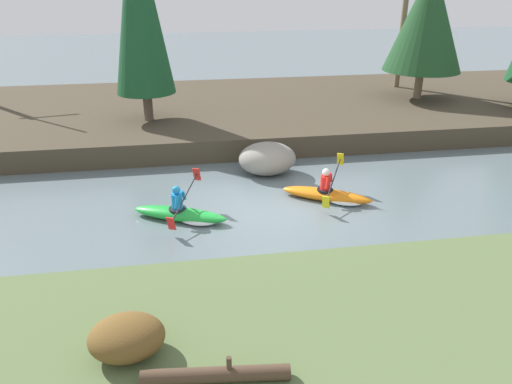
{
  "coord_description": "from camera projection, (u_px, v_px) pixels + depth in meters",
  "views": [
    {
      "loc": [
        -2.37,
        -12.59,
        6.32
      ],
      "look_at": [
        -0.27,
        0.15,
        0.55
      ],
      "focal_mm": 35.0,
      "sensor_mm": 36.0,
      "label": 1
    }
  ],
  "objects": [
    {
      "name": "conifer_tree_far_left",
      "position": [
        139.0,
        0.0,
        18.14
      ],
      "size": [
        2.27,
        2.27,
        7.87
      ],
      "color": "brown",
      "rests_on": "riverbank_far"
    },
    {
      "name": "kayaker_middle",
      "position": [
        183.0,
        214.0,
        13.68
      ],
      "size": [
        2.71,
        1.96,
        1.2
      ],
      "rotation": [
        0.0,
        0.0,
        -0.42
      ],
      "color": "green",
      "rests_on": "ground"
    },
    {
      "name": "riverbank_far",
      "position": [
        228.0,
        112.0,
        22.62
      ],
      "size": [
        44.0,
        10.75,
        0.82
      ],
      "color": "#473D2D",
      "rests_on": "ground"
    },
    {
      "name": "bare_tree_mid_upstream",
      "position": [
        404.0,
        20.0,
        24.34
      ],
      "size": [
        3.78,
        3.74,
        6.88
      ],
      "color": "#7A664C",
      "rests_on": "riverbank_far"
    },
    {
      "name": "ground_plane",
      "position": [
        266.0,
        211.0,
        14.27
      ],
      "size": [
        90.0,
        90.0,
        0.0
      ],
      "primitive_type": "plane",
      "color": "slate"
    },
    {
      "name": "riverbank_near",
      "position": [
        333.0,
        354.0,
        8.46
      ],
      "size": [
        44.0,
        5.67,
        0.7
      ],
      "color": "#5B7042",
      "rests_on": "ground"
    },
    {
      "name": "kayaker_lead",
      "position": [
        330.0,
        195.0,
        14.84
      ],
      "size": [
        2.65,
        1.95,
        1.2
      ],
      "rotation": [
        0.0,
        0.0,
        -0.51
      ],
      "color": "orange",
      "rests_on": "ground"
    },
    {
      "name": "driftwood_log",
      "position": [
        216.0,
        375.0,
        7.4
      ],
      "size": [
        2.24,
        0.47,
        0.44
      ],
      "rotation": [
        0.0,
        0.0,
        -0.1
      ],
      "color": "#4C3828",
      "rests_on": "riverbank_near"
    },
    {
      "name": "boulder_midstream",
      "position": [
        267.0,
        159.0,
        16.66
      ],
      "size": [
        1.92,
        1.51,
        1.09
      ],
      "color": "gray",
      "rests_on": "ground"
    },
    {
      "name": "conifer_tree_left",
      "position": [
        427.0,
        18.0,
        21.86
      ],
      "size": [
        3.48,
        3.48,
        5.89
      ],
      "color": "#7A664C",
      "rests_on": "riverbank_far"
    },
    {
      "name": "shrub_clump_third",
      "position": [
        127.0,
        337.0,
        7.85
      ],
      "size": [
        1.21,
        1.01,
        0.66
      ],
      "color": "brown",
      "rests_on": "riverbank_near"
    }
  ]
}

